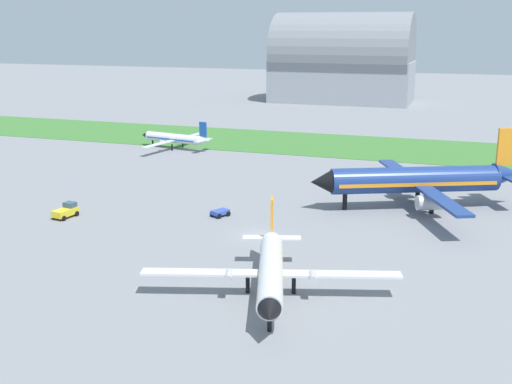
% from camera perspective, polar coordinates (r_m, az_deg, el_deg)
% --- Properties ---
extents(ground_plane, '(600.00, 600.00, 0.00)m').
position_cam_1_polar(ground_plane, '(79.52, 0.11, -3.98)').
color(ground_plane, gray).
extents(grass_taxiway_strip, '(360.00, 28.00, 0.08)m').
position_cam_1_polar(grass_taxiway_strip, '(140.27, 8.70, 4.14)').
color(grass_taxiway_strip, '#3D7533').
rests_on(grass_taxiway_strip, ground_plane).
extents(airplane_foreground_turboprop, '(24.70, 21.34, 7.60)m').
position_cam_1_polar(airplane_foreground_turboprop, '(61.34, 1.35, -7.05)').
color(airplane_foreground_turboprop, silver).
rests_on(airplane_foreground_turboprop, ground_plane).
extents(airplane_midfield_jet, '(30.38, 30.53, 11.51)m').
position_cam_1_polar(airplane_midfield_jet, '(93.47, 14.58, 1.05)').
color(airplane_midfield_jet, navy).
rests_on(airplane_midfield_jet, ground_plane).
extents(airplane_taxiing_turboprop, '(18.15, 21.09, 6.36)m').
position_cam_1_polar(airplane_taxiing_turboprop, '(136.51, -7.37, 4.87)').
color(airplane_taxiing_turboprop, silver).
rests_on(airplane_taxiing_turboprop, ground_plane).
extents(baggage_cart_near_gate, '(2.63, 2.91, 0.90)m').
position_cam_1_polar(baggage_cart_near_gate, '(87.41, -3.28, -1.86)').
color(baggage_cart_near_gate, '#334FB2').
rests_on(baggage_cart_near_gate, ground_plane).
extents(pushback_tug_midfield, '(2.49, 3.82, 1.95)m').
position_cam_1_polar(pushback_tug_midfield, '(90.67, -16.88, -1.65)').
color(pushback_tug_midfield, yellow).
rests_on(pushback_tug_midfield, ground_plane).
extents(hangar_distant, '(47.41, 27.46, 30.27)m').
position_cam_1_polar(hangar_distant, '(223.26, 7.88, 11.57)').
color(hangar_distant, '#9399A3').
rests_on(hangar_distant, ground_plane).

